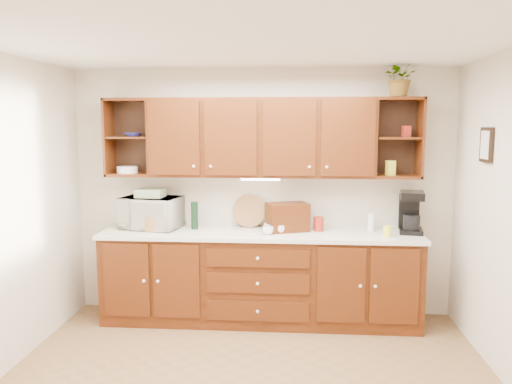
% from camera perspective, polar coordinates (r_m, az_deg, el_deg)
% --- Properties ---
extents(ceiling, '(4.00, 4.00, 0.00)m').
position_cam_1_polar(ceiling, '(3.57, -1.15, 17.02)').
color(ceiling, white).
rests_on(ceiling, back_wall).
extents(back_wall, '(4.00, 0.00, 4.00)m').
position_cam_1_polar(back_wall, '(5.32, 0.67, -0.10)').
color(back_wall, beige).
rests_on(back_wall, floor).
extents(base_cabinets, '(3.20, 0.60, 0.90)m').
position_cam_1_polar(base_cabinets, '(5.21, 0.44, -9.84)').
color(base_cabinets, '#311605').
rests_on(base_cabinets, floor).
extents(countertop, '(3.24, 0.64, 0.04)m').
position_cam_1_polar(countertop, '(5.08, 0.44, -4.82)').
color(countertop, silver).
rests_on(countertop, base_cabinets).
extents(upper_cabinets, '(3.20, 0.33, 0.80)m').
position_cam_1_polar(upper_cabinets, '(5.11, 0.67, 6.25)').
color(upper_cabinets, '#311605').
rests_on(upper_cabinets, back_wall).
extents(undercabinet_light, '(0.40, 0.05, 0.02)m').
position_cam_1_polar(undercabinet_light, '(5.09, 0.52, 1.47)').
color(undercabinet_light, white).
rests_on(undercabinet_light, upper_cabinets).
extents(framed_picture, '(0.03, 0.24, 0.30)m').
position_cam_1_polar(framed_picture, '(4.71, 24.85, 4.91)').
color(framed_picture, black).
rests_on(framed_picture, right_wall).
extents(wicker_basket, '(0.32, 0.32, 0.15)m').
position_cam_1_polar(wicker_basket, '(5.25, -11.54, -3.50)').
color(wicker_basket, '#93643D').
rests_on(wicker_basket, countertop).
extents(microwave, '(0.66, 0.51, 0.33)m').
position_cam_1_polar(microwave, '(5.36, -11.91, -2.32)').
color(microwave, silver).
rests_on(microwave, countertop).
extents(towel_stack, '(0.30, 0.23, 0.08)m').
position_cam_1_polar(towel_stack, '(5.32, -11.97, -0.12)').
color(towel_stack, '#EADC6E').
rests_on(towel_stack, microwave).
extents(wine_bottle, '(0.09, 0.09, 0.29)m').
position_cam_1_polar(wine_bottle, '(5.24, -7.04, -2.66)').
color(wine_bottle, black).
rests_on(wine_bottle, countertop).
extents(woven_tray, '(0.35, 0.10, 0.35)m').
position_cam_1_polar(woven_tray, '(5.33, -0.77, -3.92)').
color(woven_tray, '#93643D').
rests_on(woven_tray, countertop).
extents(bread_box, '(0.47, 0.38, 0.29)m').
position_cam_1_polar(bread_box, '(5.12, 3.60, -2.88)').
color(bread_box, '#311605').
rests_on(bread_box, countertop).
extents(mug_tree, '(0.23, 0.25, 0.29)m').
position_cam_1_polar(mug_tree, '(5.02, 1.85, -4.20)').
color(mug_tree, '#311605').
rests_on(mug_tree, countertop).
extents(canister_red, '(0.12, 0.12, 0.15)m').
position_cam_1_polar(canister_red, '(5.16, 7.17, -3.63)').
color(canister_red, maroon).
rests_on(canister_red, countertop).
extents(canister_white, '(0.09, 0.09, 0.19)m').
position_cam_1_polar(canister_white, '(5.24, 13.04, -3.39)').
color(canister_white, white).
rests_on(canister_white, countertop).
extents(canister_yellow, '(0.08, 0.08, 0.11)m').
position_cam_1_polar(canister_yellow, '(5.03, 14.80, -4.35)').
color(canister_yellow, yellow).
rests_on(canister_yellow, countertop).
extents(coffee_maker, '(0.27, 0.32, 0.42)m').
position_cam_1_polar(coffee_maker, '(5.27, 17.28, -2.28)').
color(coffee_maker, black).
rests_on(coffee_maker, countertop).
extents(bowl_stack, '(0.20, 0.20, 0.04)m').
position_cam_1_polar(bowl_stack, '(5.34, -13.86, 6.38)').
color(bowl_stack, '#282C95').
rests_on(bowl_stack, upper_cabinets).
extents(plate_stack, '(0.22, 0.22, 0.07)m').
position_cam_1_polar(plate_stack, '(5.39, -14.48, 2.49)').
color(plate_stack, white).
rests_on(plate_stack, upper_cabinets).
extents(pantry_box_yellow, '(0.10, 0.09, 0.15)m').
position_cam_1_polar(pantry_box_yellow, '(5.18, 15.12, 2.68)').
color(pantry_box_yellow, yellow).
rests_on(pantry_box_yellow, upper_cabinets).
extents(pantry_box_red, '(0.09, 0.08, 0.11)m').
position_cam_1_polar(pantry_box_red, '(5.21, 16.80, 6.65)').
color(pantry_box_red, maroon).
rests_on(pantry_box_red, upper_cabinets).
extents(potted_plant, '(0.42, 0.40, 0.37)m').
position_cam_1_polar(potted_plant, '(5.16, 16.15, 12.47)').
color(potted_plant, '#999999').
rests_on(potted_plant, upper_cabinets).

